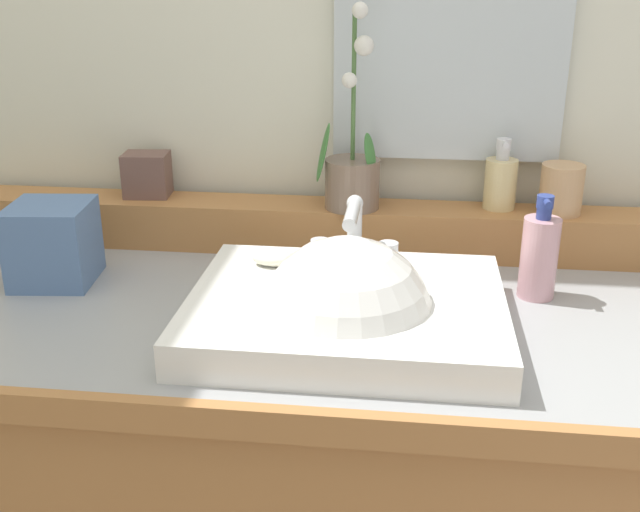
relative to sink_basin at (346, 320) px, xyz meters
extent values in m
cube|color=#949698|center=(-0.08, 0.09, -0.04)|extent=(1.48, 0.63, 0.04)
cube|color=#A76E3D|center=(-0.08, -0.22, -0.04)|extent=(1.48, 0.02, 0.04)
cube|color=#A76E3D|center=(-0.08, 0.35, 0.02)|extent=(1.39, 0.10, 0.09)
cube|color=white|center=(0.00, 0.01, 0.01)|extent=(0.46, 0.37, 0.06)
sphere|color=white|center=(0.00, -0.01, 0.00)|extent=(0.26, 0.26, 0.26)
cylinder|color=silver|center=(0.00, 0.14, 0.08)|extent=(0.02, 0.02, 0.10)
cylinder|color=silver|center=(0.00, 0.09, 0.13)|extent=(0.02, 0.11, 0.02)
sphere|color=silver|center=(0.00, 0.14, 0.13)|extent=(0.03, 0.03, 0.03)
cylinder|color=silver|center=(-0.05, 0.14, 0.05)|extent=(0.03, 0.03, 0.04)
cylinder|color=silver|center=(0.06, 0.14, 0.05)|extent=(0.03, 0.03, 0.04)
ellipsoid|color=silver|center=(-0.13, 0.11, 0.05)|extent=(0.07, 0.04, 0.02)
cylinder|color=#725C4C|center=(-0.02, 0.33, 0.11)|extent=(0.10, 0.10, 0.09)
cylinder|color=tan|center=(-0.02, 0.33, 0.15)|extent=(0.09, 0.09, 0.01)
cylinder|color=#476B38|center=(-0.02, 0.33, 0.29)|extent=(0.01, 0.01, 0.26)
ellipsoid|color=#387033|center=(0.01, 0.31, 0.17)|extent=(0.04, 0.04, 0.08)
ellipsoid|color=#387033|center=(-0.07, 0.32, 0.17)|extent=(0.04, 0.04, 0.11)
sphere|color=silver|center=(-0.03, 0.32, 0.30)|extent=(0.03, 0.03, 0.03)
sphere|color=silver|center=(0.00, 0.33, 0.36)|extent=(0.03, 0.03, 0.03)
sphere|color=silver|center=(-0.01, 0.31, 0.42)|extent=(0.03, 0.03, 0.03)
cylinder|color=#D6BF84|center=(0.25, 0.36, 0.11)|extent=(0.06, 0.06, 0.09)
cylinder|color=silver|center=(0.25, 0.36, 0.17)|extent=(0.02, 0.02, 0.02)
cylinder|color=silver|center=(0.25, 0.36, 0.19)|extent=(0.03, 0.03, 0.02)
cylinder|color=silver|center=(0.25, 0.35, 0.19)|extent=(0.01, 0.03, 0.01)
cylinder|color=tan|center=(0.35, 0.34, 0.11)|extent=(0.08, 0.08, 0.09)
cube|color=brown|center=(-0.42, 0.36, 0.11)|extent=(0.09, 0.07, 0.08)
cylinder|color=#CB959E|center=(0.30, 0.17, 0.05)|extent=(0.06, 0.06, 0.13)
cylinder|color=navy|center=(0.30, 0.17, 0.12)|extent=(0.02, 0.02, 0.02)
cylinder|color=navy|center=(0.30, 0.17, 0.14)|extent=(0.03, 0.03, 0.02)
cylinder|color=navy|center=(0.30, 0.15, 0.14)|extent=(0.01, 0.03, 0.01)
cube|color=#5070A1|center=(-0.51, 0.13, 0.05)|extent=(0.14, 0.14, 0.14)
camera|label=1|loc=(0.08, -1.01, 0.49)|focal=42.80mm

